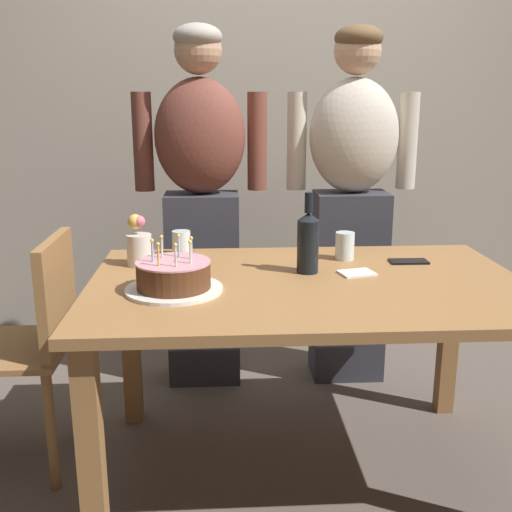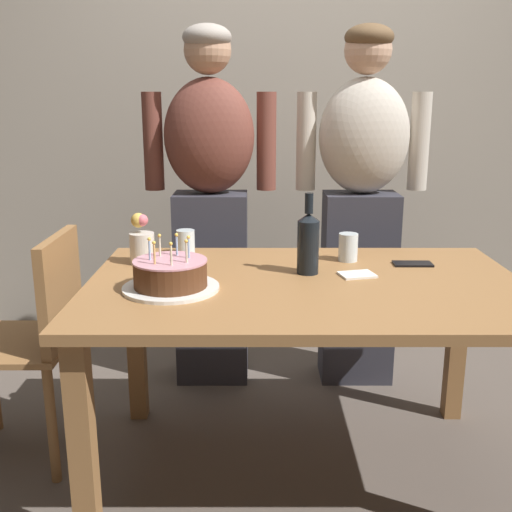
{
  "view_description": "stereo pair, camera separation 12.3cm",
  "coord_description": "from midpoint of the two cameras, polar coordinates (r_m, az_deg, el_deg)",
  "views": [
    {
      "loc": [
        -0.29,
        -1.98,
        1.35
      ],
      "look_at": [
        -0.18,
        -0.03,
        0.84
      ],
      "focal_mm": 42.55,
      "sensor_mm": 36.0,
      "label": 1
    },
    {
      "loc": [
        -0.17,
        -1.98,
        1.35
      ],
      "look_at": [
        -0.18,
        -0.03,
        0.84
      ],
      "focal_mm": 42.55,
      "sensor_mm": 36.0,
      "label": 2
    }
  ],
  "objects": [
    {
      "name": "person_woman_cardigan",
      "position": [
        2.88,
        7.75,
        5.04
      ],
      "size": [
        0.61,
        0.27,
        1.66
      ],
      "rotation": [
        0.0,
        0.0,
        3.14
      ],
      "color": "#33333D",
      "rests_on": "ground_plane"
    },
    {
      "name": "dining_chair",
      "position": [
        2.39,
        -21.66,
        -6.86
      ],
      "size": [
        0.42,
        0.42,
        0.87
      ],
      "rotation": [
        0.0,
        0.0,
        -1.57
      ],
      "color": "olive",
      "rests_on": "ground_plane"
    },
    {
      "name": "person_man_bearded",
      "position": [
        2.83,
        -6.39,
        4.91
      ],
      "size": [
        0.61,
        0.27,
        1.66
      ],
      "rotation": [
        0.0,
        0.0,
        3.14
      ],
      "color": "#33333D",
      "rests_on": "ground_plane"
    },
    {
      "name": "flower_vase",
      "position": [
        2.31,
        -12.47,
        1.09
      ],
      "size": [
        0.09,
        0.09,
        0.19
      ],
      "color": "silver",
      "rests_on": "dining_table"
    },
    {
      "name": "wine_bottle",
      "position": [
        2.16,
        3.29,
        1.4
      ],
      "size": [
        0.08,
        0.08,
        0.29
      ],
      "color": "black",
      "rests_on": "dining_table"
    },
    {
      "name": "cell_phone",
      "position": [
        2.37,
        12.72,
        -0.51
      ],
      "size": [
        0.14,
        0.07,
        0.01
      ],
      "primitive_type": "cube",
      "rotation": [
        0.0,
        0.0,
        -0.01
      ],
      "color": "black",
      "rests_on": "dining_table"
    },
    {
      "name": "ground_plane",
      "position": [
        2.41,
        2.94,
        -19.43
      ],
      "size": [
        10.0,
        10.0,
        0.0
      ],
      "primitive_type": "plane",
      "color": "#564C44"
    },
    {
      "name": "birthday_cake",
      "position": [
        1.99,
        -9.51,
        -1.99
      ],
      "size": [
        0.32,
        0.32,
        0.18
      ],
      "color": "white",
      "rests_on": "dining_table"
    },
    {
      "name": "back_wall",
      "position": [
        3.54,
        0.43,
        13.88
      ],
      "size": [
        5.2,
        0.1,
        2.6
      ],
      "primitive_type": "cube",
      "color": "#9E9384",
      "rests_on": "ground_plane"
    },
    {
      "name": "dining_table",
      "position": [
        2.12,
        3.17,
        -4.87
      ],
      "size": [
        1.5,
        0.96,
        0.74
      ],
      "color": "olive",
      "rests_on": "ground_plane"
    },
    {
      "name": "napkin_stack",
      "position": [
        2.18,
        7.86,
        -1.61
      ],
      "size": [
        0.14,
        0.12,
        0.01
      ],
      "primitive_type": "cube",
      "rotation": [
        0.0,
        0.0,
        0.24
      ],
      "color": "white",
      "rests_on": "dining_table"
    },
    {
      "name": "water_glass_far",
      "position": [
        2.36,
        6.88,
        0.94
      ],
      "size": [
        0.07,
        0.07,
        0.11
      ],
      "primitive_type": "cylinder",
      "color": "silver",
      "rests_on": "dining_table"
    },
    {
      "name": "water_glass_near",
      "position": [
        2.44,
        -8.46,
        1.21
      ],
      "size": [
        0.07,
        0.07,
        0.1
      ],
      "primitive_type": "cylinder",
      "color": "silver",
      "rests_on": "dining_table"
    }
  ]
}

